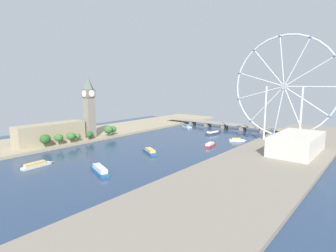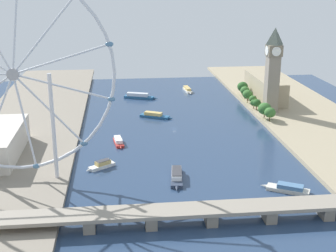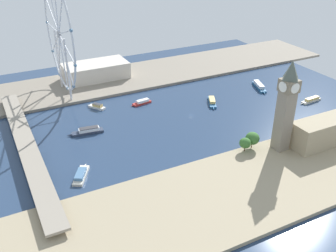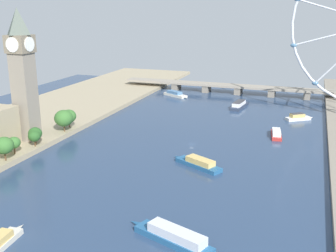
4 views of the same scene
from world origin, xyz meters
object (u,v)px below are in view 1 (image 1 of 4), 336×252
Objects in this scene: ferris_wheel at (284,87)px; river_bridge at (224,125)px; tour_boat_1 at (36,165)px; tour_boat_0 at (237,140)px; clock_tower at (89,106)px; parliament_block at (51,133)px; tour_boat_2 at (150,151)px; tour_boat_4 at (210,145)px; tour_boat_5 at (213,132)px; riverside_hall at (297,143)px; tour_boat_6 at (100,170)px; tour_boat_3 at (187,126)px.

river_bridge is at bearing 150.62° from ferris_wheel.
tour_boat_0 is at bearing -27.91° from tour_boat_1.
clock_tower is 0.96× the size of parliament_block.
tour_boat_2 is 1.25× the size of tour_boat_4.
tour_boat_5 is (-95.91, 4.83, -66.16)m from ferris_wheel.
riverside_hall reaches higher than tour_boat_4.
tour_boat_6 is (10.95, -72.46, 0.45)m from tour_boat_2.
river_bridge is 266.84m from tour_boat_6.
tour_boat_2 is at bearing -143.80° from riverside_hall.
tour_boat_0 is (-47.85, -19.33, -66.45)m from ferris_wheel.
tour_boat_6 reaches higher than tour_boat_3.
tour_boat_0 is 122.40m from tour_boat_2.
tour_boat_2 reaches higher than tour_boat_1.
tour_boat_5 is (-36.47, 70.62, 0.44)m from tour_boat_4.
tour_boat_6 reaches higher than tour_boat_2.
tour_boat_5 reaches higher than tour_boat_4.
tour_boat_6 is (-22.56, -139.79, 0.57)m from tour_boat_4.
tour_boat_2 is at bearing -1.23° from clock_tower.
river_bridge reaches higher than tour_boat_1.
clock_tower reaches higher than riverside_hall.
ferris_wheel is 3.47× the size of tour_boat_6.
riverside_hall is at bearing -104.29° from tour_boat_5.
tour_boat_3 is 138.75m from tour_boat_4.
riverside_hall is 2.71× the size of tour_boat_3.
tour_boat_2 reaches higher than tour_boat_4.
ferris_wheel reaches higher than tour_boat_5.
clock_tower is 2.57× the size of tour_boat_1.
riverside_hall is 3.11× the size of tour_boat_4.
tour_boat_0 is (-76.87, 24.53, -10.39)m from riverside_hall.
river_bridge is 6.80× the size of tour_boat_5.
tour_boat_1 is at bearing -57.95° from clock_tower.
tour_boat_3 is at bearing -150.25° from river_bridge.
tour_boat_5 is (64.42, -24.62, 0.39)m from tour_boat_3.
river_bridge is at bearing 18.07° from tour_boat_5.
tour_boat_0 is 230.33m from tour_boat_1.
river_bridge is at bearing -59.05° from tour_boat_2.
clock_tower is 2.54× the size of tour_boat_2.
clock_tower is 161.12m from tour_boat_4.
ferris_wheel is at bearing -50.04° from tour_boat_4.
ferris_wheel reaches higher than clock_tower.
tour_boat_5 is at bearing 177.12° from ferris_wheel.
parliament_block is 131.92m from tour_boat_6.
tour_boat_0 is 122.61m from tour_boat_3.
river_bridge is at bearing 12.65° from tour_boat_4.
tour_boat_0 is 53.80m from tour_boat_5.
tour_boat_2 is at bearing 21.42° from parliament_block.
tour_boat_6 is (78.33, -235.04, 0.52)m from tour_boat_3.
tour_boat_5 reaches higher than tour_boat_1.
parliament_block is at bearing 48.29° from tour_boat_2.
tour_boat_1 is 61.62m from tour_boat_6.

